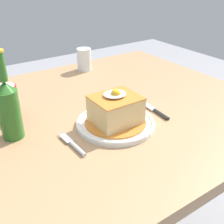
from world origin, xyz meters
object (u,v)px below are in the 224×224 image
(soda_can, at_px, (8,104))
(drinking_glass, at_px, (84,61))
(knife, at_px, (157,111))
(beer_bottle_green, at_px, (9,107))
(main_plate, at_px, (116,123))
(fork, at_px, (74,145))

(soda_can, distance_m, drinking_glass, 0.53)
(soda_can, bearing_deg, drinking_glass, 33.35)
(knife, relative_size, beer_bottle_green, 0.62)
(knife, distance_m, beer_bottle_green, 0.48)
(drinking_glass, bearing_deg, beer_bottle_green, -139.87)
(knife, bearing_deg, beer_bottle_green, 163.75)
(main_plate, xyz_separation_m, beer_bottle_green, (-0.29, 0.12, 0.09))
(main_plate, bearing_deg, soda_can, 140.11)
(knife, height_order, drinking_glass, drinking_glass)
(soda_can, xyz_separation_m, drinking_glass, (0.45, 0.29, -0.02))
(knife, bearing_deg, soda_can, 151.47)
(knife, distance_m, soda_can, 0.50)
(main_plate, distance_m, drinking_glass, 0.55)
(fork, xyz_separation_m, beer_bottle_green, (-0.12, 0.15, 0.09))
(main_plate, bearing_deg, beer_bottle_green, 157.47)
(main_plate, xyz_separation_m, fork, (-0.17, -0.03, -0.00))
(main_plate, relative_size, knife, 1.52)
(fork, xyz_separation_m, drinking_glass, (0.35, 0.55, 0.04))
(knife, height_order, beer_bottle_green, beer_bottle_green)
(soda_can, relative_size, beer_bottle_green, 0.47)
(soda_can, bearing_deg, knife, -28.53)
(beer_bottle_green, bearing_deg, knife, -16.25)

